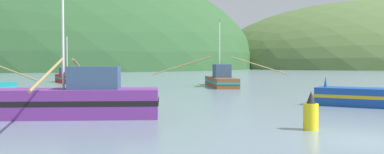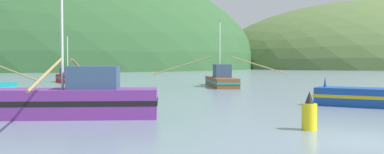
{
  "view_description": "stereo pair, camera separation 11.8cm",
  "coord_description": "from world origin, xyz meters",
  "px_view_note": "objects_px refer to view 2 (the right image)",
  "views": [
    {
      "loc": [
        -7.33,
        -14.7,
        2.79
      ],
      "look_at": [
        -4.22,
        23.3,
        1.4
      ],
      "focal_mm": 41.27,
      "sensor_mm": 36.0,
      "label": 1
    },
    {
      "loc": [
        -7.21,
        -14.71,
        2.79
      ],
      "look_at": [
        -4.22,
        23.3,
        1.4
      ],
      "focal_mm": 41.27,
      "sensor_mm": 36.0,
      "label": 2
    }
  ],
  "objects_px": {
    "fishing_boat_brown": "(221,80)",
    "fishing_boat_purple": "(70,100)",
    "channel_buoy": "(309,114)",
    "fishing_boat_red": "(68,77)"
  },
  "relations": [
    {
      "from": "fishing_boat_purple",
      "to": "fishing_boat_red",
      "type": "relative_size",
      "value": 1.82
    },
    {
      "from": "channel_buoy",
      "to": "fishing_boat_red",
      "type": "bearing_deg",
      "value": 113.38
    },
    {
      "from": "fishing_boat_purple",
      "to": "fishing_boat_brown",
      "type": "bearing_deg",
      "value": -112.65
    },
    {
      "from": "fishing_boat_brown",
      "to": "fishing_boat_purple",
      "type": "height_order",
      "value": "fishing_boat_purple"
    },
    {
      "from": "fishing_boat_purple",
      "to": "channel_buoy",
      "type": "distance_m",
      "value": 11.41
    },
    {
      "from": "fishing_boat_brown",
      "to": "fishing_boat_red",
      "type": "distance_m",
      "value": 21.36
    },
    {
      "from": "fishing_boat_brown",
      "to": "fishing_boat_purple",
      "type": "relative_size",
      "value": 1.2
    },
    {
      "from": "channel_buoy",
      "to": "fishing_boat_brown",
      "type": "bearing_deg",
      "value": 88.39
    },
    {
      "from": "fishing_boat_purple",
      "to": "channel_buoy",
      "type": "bearing_deg",
      "value": 156.43
    },
    {
      "from": "fishing_boat_brown",
      "to": "channel_buoy",
      "type": "distance_m",
      "value": 30.4
    }
  ]
}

